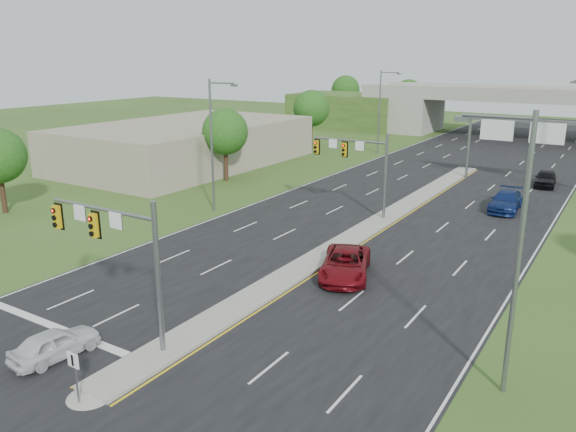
# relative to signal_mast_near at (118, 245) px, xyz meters

# --- Properties ---
(ground) EXTENTS (240.00, 240.00, 0.00)m
(ground) POSITION_rel_signal_mast_near_xyz_m (2.26, 0.07, -4.73)
(ground) COLOR #304F1C
(ground) RESTS_ON ground
(road) EXTENTS (24.00, 160.00, 0.02)m
(road) POSITION_rel_signal_mast_near_xyz_m (2.26, 35.07, -4.72)
(road) COLOR black
(road) RESTS_ON ground
(median) EXTENTS (2.00, 54.00, 0.16)m
(median) POSITION_rel_signal_mast_near_xyz_m (2.26, 23.07, -4.63)
(median) COLOR gray
(median) RESTS_ON road
(median_nose) EXTENTS (2.00, 2.00, 0.16)m
(median_nose) POSITION_rel_signal_mast_near_xyz_m (2.26, -3.93, -4.63)
(median_nose) COLOR gray
(median_nose) RESTS_ON road
(lane_markings) EXTENTS (23.72, 160.00, 0.01)m
(lane_markings) POSITION_rel_signal_mast_near_xyz_m (1.66, 28.99, -4.70)
(lane_markings) COLOR gold
(lane_markings) RESTS_ON road
(signal_mast_near) EXTENTS (6.62, 0.60, 7.00)m
(signal_mast_near) POSITION_rel_signal_mast_near_xyz_m (0.00, 0.00, 0.00)
(signal_mast_near) COLOR slate
(signal_mast_near) RESTS_ON ground
(signal_mast_far) EXTENTS (6.62, 0.60, 7.00)m
(signal_mast_far) POSITION_rel_signal_mast_near_xyz_m (0.00, 25.00, 0.00)
(signal_mast_far) COLOR slate
(signal_mast_far) RESTS_ON ground
(keep_right_sign) EXTENTS (0.60, 0.13, 2.20)m
(keep_right_sign) POSITION_rel_signal_mast_near_xyz_m (2.26, -4.45, -3.21)
(keep_right_sign) COLOR slate
(keep_right_sign) RESTS_ON ground
(sign_gantry) EXTENTS (11.58, 0.44, 6.67)m
(sign_gantry) POSITION_rel_signal_mast_near_xyz_m (8.95, 44.99, 0.51)
(sign_gantry) COLOR slate
(sign_gantry) RESTS_ON ground
(overpass) EXTENTS (80.00, 14.00, 8.10)m
(overpass) POSITION_rel_signal_mast_near_xyz_m (2.26, 80.07, -1.17)
(overpass) COLOR gray
(overpass) RESTS_ON ground
(lightpole_l_mid) EXTENTS (2.85, 0.25, 11.00)m
(lightpole_l_mid) POSITION_rel_signal_mast_near_xyz_m (-11.03, 20.07, 1.38)
(lightpole_l_mid) COLOR slate
(lightpole_l_mid) RESTS_ON ground
(lightpole_l_far) EXTENTS (2.85, 0.25, 11.00)m
(lightpole_l_far) POSITION_rel_signal_mast_near_xyz_m (-11.03, 55.07, 1.38)
(lightpole_l_far) COLOR slate
(lightpole_l_far) RESTS_ON ground
(lightpole_r_near) EXTENTS (2.85, 0.25, 11.00)m
(lightpole_r_near) POSITION_rel_signal_mast_near_xyz_m (15.56, 5.07, 1.38)
(lightpole_r_near) COLOR slate
(lightpole_r_near) RESTS_ON ground
(tree_l_near) EXTENTS (4.80, 4.80, 7.60)m
(tree_l_near) POSITION_rel_signal_mast_near_xyz_m (-17.74, 30.07, 0.45)
(tree_l_near) COLOR #382316
(tree_l_near) RESTS_ON ground
(tree_l_mid) EXTENTS (5.20, 5.20, 8.12)m
(tree_l_mid) POSITION_rel_signal_mast_near_xyz_m (-21.74, 55.07, 0.78)
(tree_l_mid) COLOR #382316
(tree_l_mid) RESTS_ON ground
(tree_back_a) EXTENTS (6.00, 6.00, 8.85)m
(tree_back_a) POSITION_rel_signal_mast_near_xyz_m (-35.74, 94.07, 1.11)
(tree_back_a) COLOR #382316
(tree_back_a) RESTS_ON ground
(tree_back_b) EXTENTS (5.60, 5.60, 8.32)m
(tree_back_b) POSITION_rel_signal_mast_near_xyz_m (-21.74, 94.07, 0.78)
(tree_back_b) COLOR #382316
(tree_back_b) RESTS_ON ground
(commercial_building) EXTENTS (18.00, 30.00, 5.00)m
(commercial_building) POSITION_rel_signal_mast_near_xyz_m (-27.74, 35.07, -2.23)
(commercial_building) COLOR gray
(commercial_building) RESTS_ON ground
(car_white) EXTENTS (1.96, 4.06, 1.34)m
(car_white) POSITION_rel_signal_mast_near_xyz_m (-1.43, -2.70, -4.04)
(car_white) COLOR silver
(car_white) RESTS_ON road
(car_far_a) EXTENTS (4.62, 6.46, 1.64)m
(car_far_a) POSITION_rel_signal_mast_near_xyz_m (5.10, 12.49, -3.89)
(car_far_a) COLOR maroon
(car_far_a) RESTS_ON road
(car_far_b) EXTENTS (2.56, 5.72, 1.63)m
(car_far_b) POSITION_rel_signal_mast_near_xyz_m (9.98, 33.31, -3.89)
(car_far_b) COLOR #0D1E53
(car_far_b) RESTS_ON road
(car_far_c) EXTENTS (2.31, 4.91, 1.62)m
(car_far_c) POSITION_rel_signal_mast_near_xyz_m (11.38, 45.21, -3.89)
(car_far_c) COLOR black
(car_far_c) RESTS_ON road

